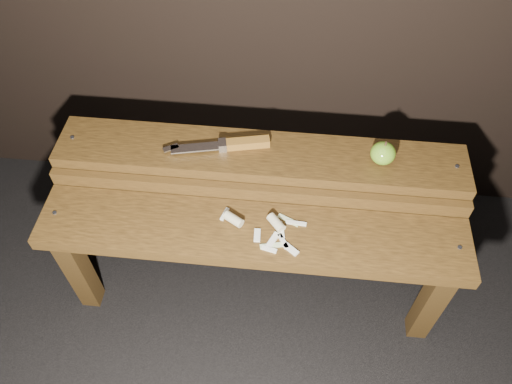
# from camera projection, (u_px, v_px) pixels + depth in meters

# --- Properties ---
(ground) EXTENTS (60.00, 60.00, 0.00)m
(ground) POSITION_uv_depth(u_px,v_px,m) (254.00, 286.00, 1.73)
(ground) COLOR black
(bench_front_tier) EXTENTS (1.20, 0.20, 0.42)m
(bench_front_tier) POSITION_uv_depth(u_px,v_px,m) (252.00, 246.00, 1.42)
(bench_front_tier) COLOR #32200C
(bench_front_tier) RESTS_ON ground
(bench_rear_tier) EXTENTS (1.20, 0.21, 0.50)m
(bench_rear_tier) POSITION_uv_depth(u_px,v_px,m) (260.00, 172.00, 1.51)
(bench_rear_tier) COLOR #32200C
(bench_rear_tier) RESTS_ON ground
(apple) EXTENTS (0.07, 0.07, 0.08)m
(apple) POSITION_uv_depth(u_px,v_px,m) (383.00, 153.00, 1.40)
(apple) COLOR #63941E
(apple) RESTS_ON bench_rear_tier
(knife) EXTENTS (0.31, 0.09, 0.03)m
(knife) POSITION_uv_depth(u_px,v_px,m) (234.00, 144.00, 1.45)
(knife) COLOR brown
(knife) RESTS_ON bench_rear_tier
(apple_scraps) EXTENTS (0.24, 0.14, 0.03)m
(apple_scraps) POSITION_uv_depth(u_px,v_px,m) (262.00, 226.00, 1.37)
(apple_scraps) COLOR beige
(apple_scraps) RESTS_ON bench_front_tier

